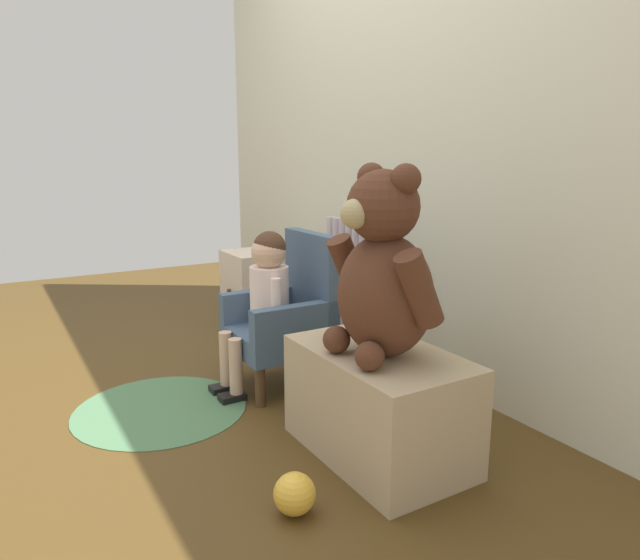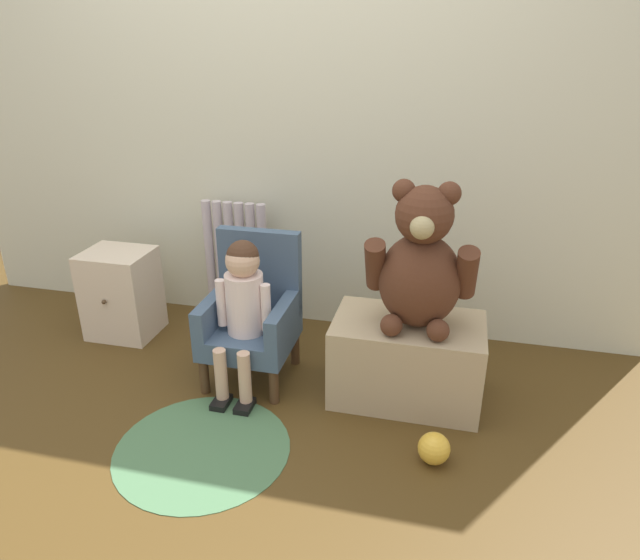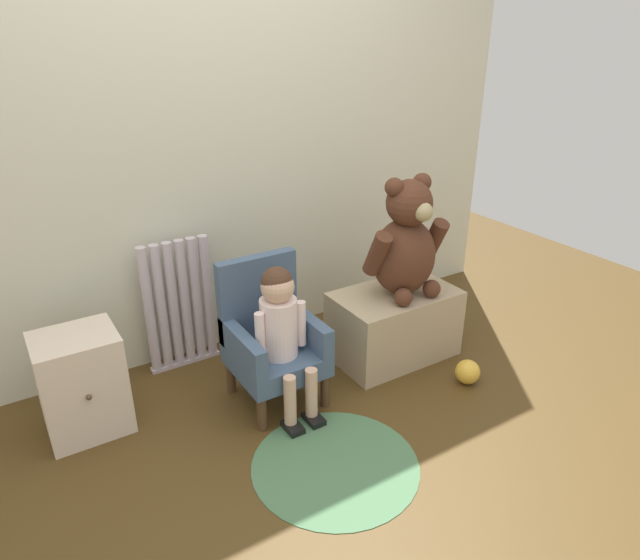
{
  "view_description": "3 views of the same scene",
  "coord_description": "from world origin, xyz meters",
  "px_view_note": "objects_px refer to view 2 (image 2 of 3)",
  "views": [
    {
      "loc": [
        2.2,
        -0.54,
        1.02
      ],
      "look_at": [
        0.32,
        0.58,
        0.54
      ],
      "focal_mm": 32.0,
      "sensor_mm": 36.0,
      "label": 1
    },
    {
      "loc": [
        0.88,
        -1.63,
        1.53
      ],
      "look_at": [
        0.34,
        0.59,
        0.52
      ],
      "focal_mm": 32.0,
      "sensor_mm": 36.0,
      "label": 2
    },
    {
      "loc": [
        -1.02,
        -1.51,
        1.68
      ],
      "look_at": [
        0.31,
        0.62,
        0.53
      ],
      "focal_mm": 32.0,
      "sensor_mm": 36.0,
      "label": 3
    }
  ],
  "objects_px": {
    "small_dresser": "(122,293)",
    "child_armchair": "(253,314)",
    "radiator": "(237,264)",
    "toy_ball": "(434,448)",
    "floor_rug": "(203,449)",
    "low_bench": "(407,360)",
    "child_figure": "(243,296)",
    "large_teddy_bear": "(421,265)"
  },
  "relations": [
    {
      "from": "small_dresser",
      "to": "child_armchair",
      "type": "distance_m",
      "value": 0.85
    },
    {
      "from": "radiator",
      "to": "toy_ball",
      "type": "distance_m",
      "value": 1.51
    },
    {
      "from": "child_armchair",
      "to": "floor_rug",
      "type": "xyz_separation_m",
      "value": [
        -0.01,
        -0.59,
        -0.31
      ]
    },
    {
      "from": "low_bench",
      "to": "floor_rug",
      "type": "relative_size",
      "value": 0.93
    },
    {
      "from": "child_figure",
      "to": "low_bench",
      "type": "bearing_deg",
      "value": 6.46
    },
    {
      "from": "radiator",
      "to": "child_figure",
      "type": "bearing_deg",
      "value": -65.84
    },
    {
      "from": "child_figure",
      "to": "floor_rug",
      "type": "relative_size",
      "value": 1.01
    },
    {
      "from": "large_teddy_bear",
      "to": "floor_rug",
      "type": "height_order",
      "value": "large_teddy_bear"
    },
    {
      "from": "toy_ball",
      "to": "small_dresser",
      "type": "bearing_deg",
      "value": 159.16
    },
    {
      "from": "floor_rug",
      "to": "toy_ball",
      "type": "bearing_deg",
      "value": 9.22
    },
    {
      "from": "low_bench",
      "to": "large_teddy_bear",
      "type": "relative_size",
      "value": 1.04
    },
    {
      "from": "large_teddy_bear",
      "to": "toy_ball",
      "type": "distance_m",
      "value": 0.72
    },
    {
      "from": "large_teddy_bear",
      "to": "floor_rug",
      "type": "relative_size",
      "value": 0.89
    },
    {
      "from": "child_armchair",
      "to": "child_figure",
      "type": "distance_m",
      "value": 0.18
    },
    {
      "from": "child_armchair",
      "to": "toy_ball",
      "type": "distance_m",
      "value": 1.01
    },
    {
      "from": "child_armchair",
      "to": "child_figure",
      "type": "xyz_separation_m",
      "value": [
        0.0,
        -0.11,
        0.14
      ]
    },
    {
      "from": "radiator",
      "to": "toy_ball",
      "type": "bearing_deg",
      "value": -39.08
    },
    {
      "from": "child_figure",
      "to": "large_teddy_bear",
      "type": "xyz_separation_m",
      "value": [
        0.76,
        0.06,
        0.19
      ]
    },
    {
      "from": "low_bench",
      "to": "toy_ball",
      "type": "distance_m",
      "value": 0.46
    },
    {
      "from": "child_armchair",
      "to": "floor_rug",
      "type": "height_order",
      "value": "child_armchair"
    },
    {
      "from": "large_teddy_bear",
      "to": "child_figure",
      "type": "bearing_deg",
      "value": -175.1
    },
    {
      "from": "child_armchair",
      "to": "toy_ball",
      "type": "relative_size",
      "value": 5.51
    },
    {
      "from": "radiator",
      "to": "small_dresser",
      "type": "xyz_separation_m",
      "value": [
        -0.55,
        -0.29,
        -0.11
      ]
    },
    {
      "from": "small_dresser",
      "to": "child_figure",
      "type": "distance_m",
      "value": 0.91
    },
    {
      "from": "low_bench",
      "to": "radiator",
      "type": "bearing_deg",
      "value": 152.39
    },
    {
      "from": "radiator",
      "to": "child_armchair",
      "type": "distance_m",
      "value": 0.56
    },
    {
      "from": "large_teddy_bear",
      "to": "low_bench",
      "type": "bearing_deg",
      "value": 151.03
    },
    {
      "from": "radiator",
      "to": "child_figure",
      "type": "height_order",
      "value": "child_figure"
    },
    {
      "from": "large_teddy_bear",
      "to": "radiator",
      "type": "bearing_deg",
      "value": 152.34
    },
    {
      "from": "small_dresser",
      "to": "child_figure",
      "type": "relative_size",
      "value": 0.67
    },
    {
      "from": "floor_rug",
      "to": "large_teddy_bear",
      "type": "bearing_deg",
      "value": 35.06
    },
    {
      "from": "child_figure",
      "to": "low_bench",
      "type": "distance_m",
      "value": 0.78
    },
    {
      "from": "small_dresser",
      "to": "low_bench",
      "type": "xyz_separation_m",
      "value": [
        1.55,
        -0.23,
        -0.05
      ]
    },
    {
      "from": "large_teddy_bear",
      "to": "floor_rug",
      "type": "bearing_deg",
      "value": -144.94
    },
    {
      "from": "child_armchair",
      "to": "toy_ball",
      "type": "height_order",
      "value": "child_armchair"
    },
    {
      "from": "radiator",
      "to": "small_dresser",
      "type": "bearing_deg",
      "value": -152.55
    },
    {
      "from": "child_figure",
      "to": "radiator",
      "type": "bearing_deg",
      "value": 114.16
    },
    {
      "from": "large_teddy_bear",
      "to": "floor_rug",
      "type": "distance_m",
      "value": 1.14
    },
    {
      "from": "radiator",
      "to": "floor_rug",
      "type": "height_order",
      "value": "radiator"
    },
    {
      "from": "radiator",
      "to": "low_bench",
      "type": "relative_size",
      "value": 1.07
    },
    {
      "from": "toy_ball",
      "to": "child_figure",
      "type": "bearing_deg",
      "value": 159.4
    },
    {
      "from": "child_figure",
      "to": "child_armchair",
      "type": "bearing_deg",
      "value": 90.0
    }
  ]
}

